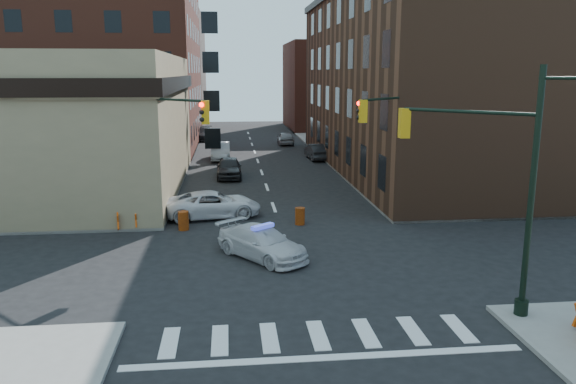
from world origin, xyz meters
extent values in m
plane|color=black|center=(0.00, 0.00, 0.00)|extent=(140.00, 140.00, 0.00)
cube|color=gray|center=(-23.00, 32.75, 0.07)|extent=(34.00, 54.50, 0.15)
cube|color=gray|center=(23.00, 32.75, 0.07)|extent=(34.00, 54.50, 0.15)
cube|color=#897A5A|center=(-17.00, 16.50, 4.50)|extent=(22.00, 22.00, 9.00)
cube|color=#58271C|center=(-18.50, 40.00, 12.00)|extent=(25.00, 25.00, 24.00)
cube|color=#4B2D1E|center=(13.00, 22.50, 7.00)|extent=(14.00, 34.00, 14.00)
cube|color=brown|center=(-16.00, 62.00, 8.00)|extent=(20.00, 18.00, 16.00)
cube|color=#58271C|center=(14.00, 58.00, 6.00)|extent=(16.00, 16.00, 12.00)
cylinder|color=black|center=(6.80, -6.30, 4.15)|extent=(0.20, 0.20, 8.00)
cylinder|color=black|center=(6.80, -6.30, 0.40)|extent=(0.44, 0.44, 0.50)
cylinder|color=black|center=(5.21, -4.71, 6.65)|extent=(3.27, 3.27, 0.12)
cube|color=#BF8C0C|center=(3.62, -3.12, 6.15)|extent=(0.35, 0.35, 1.05)
sphere|color=#FF0C05|center=(3.77, -2.96, 6.50)|extent=(0.22, 0.22, 0.22)
sphere|color=black|center=(3.77, -2.96, 6.17)|extent=(0.22, 0.22, 0.22)
sphere|color=black|center=(3.77, -2.96, 5.84)|extent=(0.22, 0.22, 0.22)
cylinder|color=black|center=(-6.80, 6.30, 4.15)|extent=(0.20, 0.20, 8.00)
cylinder|color=black|center=(-6.80, 6.30, 0.40)|extent=(0.44, 0.44, 0.50)
cylinder|color=black|center=(-5.21, 4.71, 6.65)|extent=(3.27, 3.27, 0.12)
cube|color=#BF8C0C|center=(-3.62, 3.12, 6.15)|extent=(0.35, 0.35, 1.05)
sphere|color=#FF0C05|center=(-3.77, 2.96, 6.50)|extent=(0.22, 0.22, 0.22)
sphere|color=black|center=(-3.77, 2.96, 6.17)|extent=(0.22, 0.22, 0.22)
sphere|color=black|center=(-3.77, 2.96, 5.84)|extent=(0.22, 0.22, 0.22)
cylinder|color=black|center=(6.80, 6.30, 4.15)|extent=(0.20, 0.20, 8.00)
cylinder|color=black|center=(6.80, 6.30, 0.40)|extent=(0.44, 0.44, 0.50)
cylinder|color=black|center=(5.21, 4.71, 6.65)|extent=(3.27, 3.27, 0.12)
cube|color=#BF8C0C|center=(3.62, 3.12, 6.15)|extent=(0.35, 0.35, 1.05)
sphere|color=#FF0C05|center=(3.46, 3.27, 6.50)|extent=(0.22, 0.22, 0.22)
sphere|color=black|center=(3.46, 3.27, 6.17)|extent=(0.22, 0.22, 0.22)
sphere|color=black|center=(3.46, 3.27, 5.84)|extent=(0.22, 0.22, 0.22)
cylinder|color=black|center=(7.50, 26.00, 1.45)|extent=(0.24, 0.24, 2.60)
sphere|color=brown|center=(7.50, 26.00, 3.50)|extent=(3.00, 3.00, 3.00)
cylinder|color=black|center=(7.50, 34.00, 1.45)|extent=(0.24, 0.24, 2.60)
sphere|color=brown|center=(7.50, 34.00, 3.50)|extent=(3.00, 3.00, 3.00)
imported|color=silver|center=(-1.26, 0.77, 0.68)|extent=(4.35, 4.84, 1.35)
imported|color=white|center=(-3.53, 8.04, 0.73)|extent=(5.57, 3.19, 1.46)
imported|color=black|center=(-2.62, 20.00, 0.79)|extent=(1.86, 4.62, 1.57)
imported|color=gray|center=(-3.37, 29.10, 0.80)|extent=(1.74, 4.86, 1.60)
imported|color=black|center=(-5.50, 44.86, 0.75)|extent=(2.12, 5.19, 1.51)
imported|color=black|center=(5.50, 28.27, 0.74)|extent=(1.81, 4.58, 1.48)
imported|color=gray|center=(3.73, 39.55, 0.72)|extent=(1.76, 4.24, 1.44)
imported|color=black|center=(-6.81, 9.26, 1.08)|extent=(0.72, 0.51, 1.86)
imported|color=black|center=(-11.90, 7.49, 1.11)|extent=(0.95, 0.75, 1.93)
imported|color=black|center=(-13.00, 6.72, 1.03)|extent=(1.08, 0.98, 1.76)
cylinder|color=red|center=(1.07, 6.00, 0.46)|extent=(0.65, 0.65, 0.91)
cylinder|color=#C05F09|center=(-5.00, 5.60, 0.49)|extent=(0.70, 0.70, 0.97)
camera|label=1|loc=(-2.61, -22.54, 7.92)|focal=35.00mm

